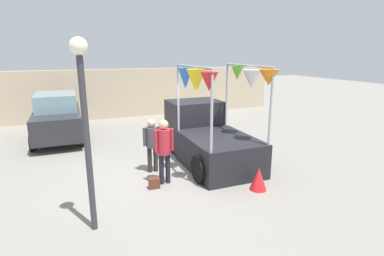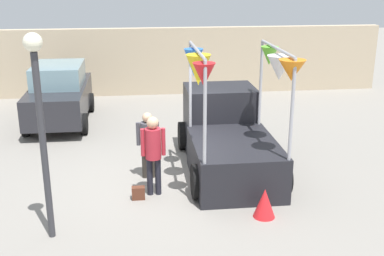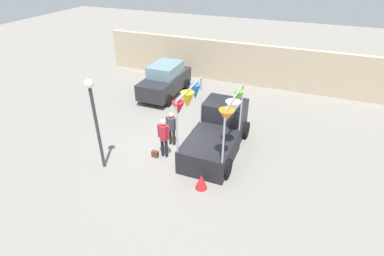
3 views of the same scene
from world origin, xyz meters
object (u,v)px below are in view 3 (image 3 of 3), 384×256
object	(u,v)px
parked_car	(165,80)
street_lamp	(94,112)
person_customer	(164,134)
vendor_truck	(218,131)
folded_kite_bundle_crimson	(201,182)
person_vendor	(172,126)
handbag	(155,154)

from	to	relation	value
parked_car	street_lamp	distance (m)	7.40
parked_car	person_customer	world-z (taller)	parked_car
person_customer	street_lamp	bearing A→B (deg)	-141.76
vendor_truck	folded_kite_bundle_crimson	xyz separation A→B (m)	(0.27, -2.70, -0.59)
vendor_truck	person_customer	distance (m)	2.34
parked_car	person_vendor	size ratio (longest dim) A/B	2.51
handbag	street_lamp	xyz separation A→B (m)	(-1.61, -1.34, 2.31)
person_vendor	handbag	bearing A→B (deg)	-103.04
person_customer	vendor_truck	bearing A→B (deg)	37.27
parked_car	handbag	size ratio (longest dim) A/B	14.29
person_vendor	vendor_truck	bearing A→B (deg)	13.88
parked_car	folded_kite_bundle_crimson	world-z (taller)	parked_car
parked_car	street_lamp	size ratio (longest dim) A/B	1.07
folded_kite_bundle_crimson	person_vendor	bearing A→B (deg)	134.98
vendor_truck	parked_car	xyz separation A→B (m)	(-4.60, 4.25, 0.05)
parked_car	street_lamp	xyz separation A→B (m)	(0.79, -7.20, 1.51)
vendor_truck	folded_kite_bundle_crimson	bearing A→B (deg)	-84.27
parked_car	person_vendor	distance (m)	5.42
vendor_truck	person_customer	bearing A→B (deg)	-142.73
vendor_truck	street_lamp	distance (m)	5.07
person_vendor	street_lamp	world-z (taller)	street_lamp
person_vendor	folded_kite_bundle_crimson	xyz separation A→B (m)	(2.21, -2.22, -0.66)
vendor_truck	person_vendor	world-z (taller)	vendor_truck
street_lamp	folded_kite_bundle_crimson	xyz separation A→B (m)	(4.08, 0.26, -2.15)
street_lamp	folded_kite_bundle_crimson	bearing A→B (deg)	3.60
person_vendor	person_customer	bearing A→B (deg)	-84.61
vendor_truck	handbag	bearing A→B (deg)	-143.84
person_customer	street_lamp	size ratio (longest dim) A/B	0.47
vendor_truck	parked_car	size ratio (longest dim) A/B	1.03
vendor_truck	street_lamp	bearing A→B (deg)	-142.23
parked_car	person_vendor	bearing A→B (deg)	-60.64
handbag	street_lamp	bearing A→B (deg)	-140.13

